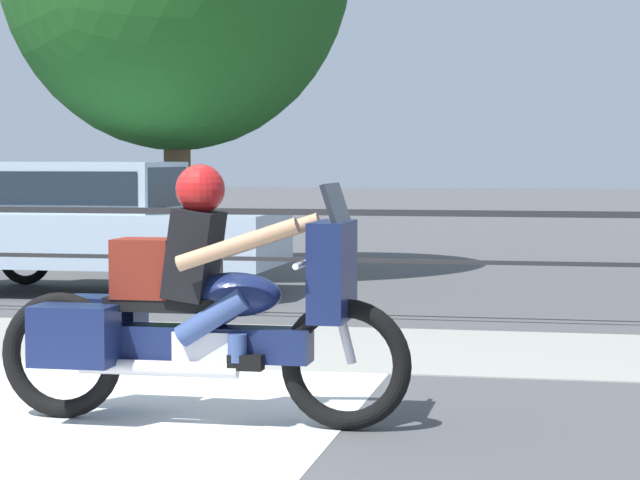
% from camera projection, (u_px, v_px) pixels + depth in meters
% --- Properties ---
extents(sidewalk_band, '(44.00, 2.40, 0.01)m').
position_uv_depth(sidewalk_band, '(169.00, 342.00, 10.61)').
color(sidewalk_band, '#99968E').
rests_on(sidewalk_band, ground).
extents(crosswalk_band, '(3.31, 6.00, 0.01)m').
position_uv_depth(crosswalk_band, '(36.00, 436.00, 7.01)').
color(crosswalk_band, silver).
rests_on(crosswalk_band, ground).
extents(fence_railing, '(36.00, 0.05, 1.08)m').
position_uv_depth(fence_railing, '(220.00, 232.00, 12.11)').
color(fence_railing, '#232326').
rests_on(fence_railing, ground).
extents(motorcycle, '(2.50, 0.76, 1.53)m').
position_uv_depth(motorcycle, '(197.00, 309.00, 7.31)').
color(motorcycle, black).
rests_on(motorcycle, ground).
extents(parked_car, '(4.20, 1.78, 1.53)m').
position_uv_depth(parked_car, '(91.00, 218.00, 14.40)').
color(parked_car, '#9EB2C6').
rests_on(parked_car, ground).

